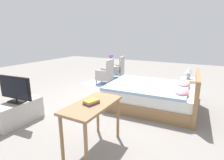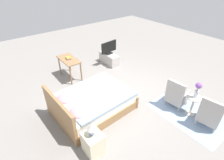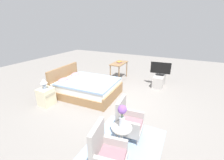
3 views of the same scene
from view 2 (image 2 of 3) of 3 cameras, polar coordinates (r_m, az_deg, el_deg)
The scene contains 13 objects.
ground_plane at distance 5.85m, azimuth 3.34°, elevation -5.01°, with size 16.00×16.00×0.00m, color gray.
floor_rug at distance 5.68m, azimuth 24.04°, elevation -9.86°, with size 2.10×1.50×0.01m.
bed at distance 5.12m, azimuth -6.54°, elevation -7.45°, with size 1.69×2.22×0.96m.
armchair_by_window_left at distance 5.28m, azimuth 29.35°, elevation -9.80°, with size 0.62×0.62×0.92m.
armchair_by_window_right at distance 5.57m, azimuth 20.31°, elevation -4.74°, with size 0.59×0.59×0.92m.
side_table at distance 5.45m, azimuth 24.90°, elevation -6.98°, with size 0.40×0.40×0.60m.
flower_vase at distance 5.16m, azimuth 26.23°, elevation -2.55°, with size 0.17×0.17×0.48m.
nightstand at distance 4.19m, azimuth -6.17°, elevation -19.78°, with size 0.44×0.41×0.57m.
table_lamp at distance 3.81m, azimuth -6.63°, elevation -15.27°, with size 0.22×0.22×0.33m.
tv_stand at distance 7.69m, azimuth -0.96°, elevation 7.04°, with size 0.96×0.40×0.45m.
tv_flatscreen at distance 7.48m, azimuth -1.01°, elevation 10.54°, with size 0.23×0.80×0.54m.
vanity_desk at distance 6.66m, azimuth -13.85°, elevation 5.77°, with size 1.04×0.52×0.77m.
book_stack at distance 6.61m, azimuth -14.06°, elevation 6.97°, with size 0.25×0.20×0.06m.
Camera 2 is at (-3.41, 3.09, 3.62)m, focal length 28.00 mm.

